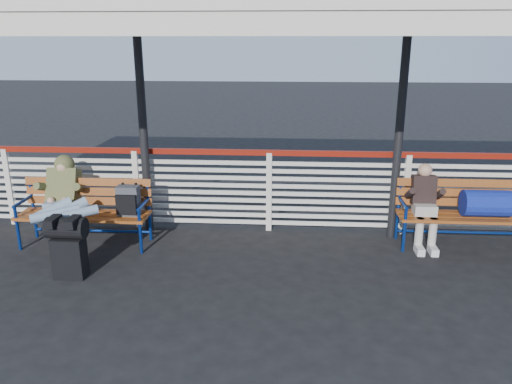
# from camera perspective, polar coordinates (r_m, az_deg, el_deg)

# --- Properties ---
(ground) EXTENTS (60.00, 60.00, 0.00)m
(ground) POSITION_cam_1_polar(r_m,az_deg,el_deg) (5.89, 0.63, -11.06)
(ground) COLOR black
(ground) RESTS_ON ground
(fence) EXTENTS (12.08, 0.08, 1.24)m
(fence) POSITION_cam_1_polar(r_m,az_deg,el_deg) (7.40, 1.50, 0.44)
(fence) COLOR silver
(fence) RESTS_ON ground
(canopy) EXTENTS (12.60, 3.60, 3.16)m
(canopy) POSITION_cam_1_polar(r_m,az_deg,el_deg) (6.07, 1.23, 19.55)
(canopy) COLOR silver
(canopy) RESTS_ON ground
(luggage_stack) EXTENTS (0.46, 0.26, 0.77)m
(luggage_stack) POSITION_cam_1_polar(r_m,az_deg,el_deg) (6.41, -20.68, -5.70)
(luggage_stack) COLOR black
(luggage_stack) RESTS_ON ground
(bench_left) EXTENTS (1.80, 0.56, 0.92)m
(bench_left) POSITION_cam_1_polar(r_m,az_deg,el_deg) (7.26, -17.82, -1.40)
(bench_left) COLOR #9B531E
(bench_left) RESTS_ON ground
(bench_right) EXTENTS (1.80, 0.56, 0.92)m
(bench_right) POSITION_cam_1_polar(r_m,az_deg,el_deg) (7.45, 23.82, -1.39)
(bench_right) COLOR #9B531E
(bench_right) RESTS_ON ground
(traveler_man) EXTENTS (0.94, 1.64, 0.77)m
(traveler_man) POSITION_cam_1_polar(r_m,az_deg,el_deg) (7.04, -21.22, -1.43)
(traveler_man) COLOR #7C8EA7
(traveler_man) RESTS_ON ground
(companion_person) EXTENTS (0.32, 0.66, 1.15)m
(companion_person) POSITION_cam_1_polar(r_m,az_deg,el_deg) (7.24, 18.70, -1.40)
(companion_person) COLOR #B6AFA5
(companion_person) RESTS_ON ground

